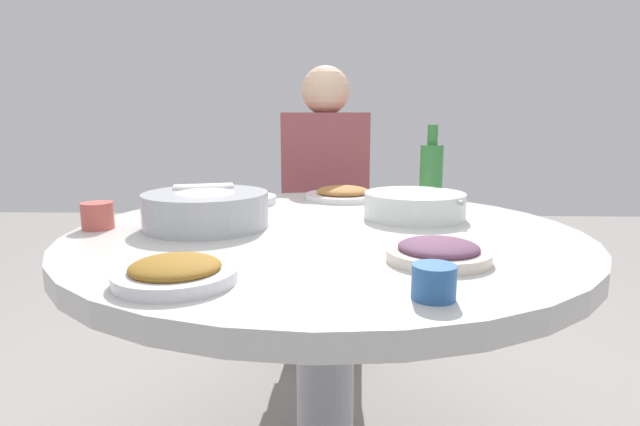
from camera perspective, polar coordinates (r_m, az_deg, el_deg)
name	(u,v)px	position (r m, az deg, el deg)	size (l,w,h in m)	color
round_dining_table	(325,275)	(1.27, 0.60, -6.82)	(1.21, 1.21, 0.73)	#99999E
rice_bowl	(206,209)	(1.29, -12.48, 0.43)	(0.30, 0.30, 0.09)	#B2B5BA
soup_bowl	(414,206)	(1.40, 10.38, 0.76)	(0.27, 0.27, 0.07)	white
dish_stirfry	(176,272)	(0.88, -15.67, -6.29)	(0.20, 0.20, 0.04)	white
dish_eggplant	(438,252)	(0.99, 12.94, -4.18)	(0.20, 0.20, 0.04)	silver
dish_greens	(242,197)	(1.62, -8.62, 1.77)	(0.21, 0.21, 0.05)	white
dish_tofu_braise	(343,194)	(1.69, 2.55, 2.14)	(0.25, 0.25, 0.04)	white
green_bottle	(431,171)	(1.67, 12.19, 4.57)	(0.07, 0.07, 0.24)	#337C38
tea_cup_near	(98,216)	(1.35, -23.36, -0.27)	(0.07, 0.07, 0.06)	#C8564C
tea_cup_far	(434,282)	(0.79, 12.46, -7.44)	(0.07, 0.07, 0.05)	#2A5D9D
stool_for_diner_left	(325,304)	(2.22, 0.57, -10.02)	(0.32, 0.32, 0.43)	brown
diner_left	(325,179)	(2.09, 0.59, 3.82)	(0.35, 0.35, 0.76)	#2D333D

